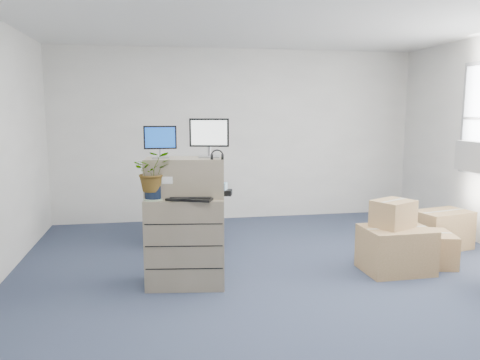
{
  "coord_description": "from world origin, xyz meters",
  "views": [
    {
      "loc": [
        -1.34,
        -4.15,
        1.82
      ],
      "look_at": [
        -0.52,
        0.4,
        1.12
      ],
      "focal_mm": 35.0,
      "sensor_mm": 36.0,
      "label": 1
    }
  ],
  "objects_px": {
    "filing_cabinet_lower": "(186,241)",
    "keyboard": "(190,199)",
    "water_bottle": "(190,183)",
    "monitor_right": "(209,136)",
    "monitor_left": "(160,140)",
    "office_chair": "(189,211)",
    "potted_plant": "(153,177)"
  },
  "relations": [
    {
      "from": "filing_cabinet_lower",
      "to": "keyboard",
      "type": "relative_size",
      "value": 2.07
    },
    {
      "from": "water_bottle",
      "to": "monitor_right",
      "type": "bearing_deg",
      "value": -9.05
    },
    {
      "from": "monitor_left",
      "to": "water_bottle",
      "type": "distance_m",
      "value": 0.54
    },
    {
      "from": "keyboard",
      "to": "office_chair",
      "type": "relative_size",
      "value": 0.54
    },
    {
      "from": "filing_cabinet_lower",
      "to": "monitor_right",
      "type": "bearing_deg",
      "value": 17.33
    },
    {
      "from": "monitor_left",
      "to": "monitor_right",
      "type": "height_order",
      "value": "monitor_right"
    },
    {
      "from": "monitor_right",
      "to": "office_chair",
      "type": "bearing_deg",
      "value": 106.46
    },
    {
      "from": "water_bottle",
      "to": "office_chair",
      "type": "height_order",
      "value": "water_bottle"
    },
    {
      "from": "keyboard",
      "to": "office_chair",
      "type": "distance_m",
      "value": 1.91
    },
    {
      "from": "potted_plant",
      "to": "filing_cabinet_lower",
      "type": "bearing_deg",
      "value": 14.74
    },
    {
      "from": "keyboard",
      "to": "potted_plant",
      "type": "height_order",
      "value": "potted_plant"
    },
    {
      "from": "water_bottle",
      "to": "keyboard",
      "type": "bearing_deg",
      "value": -95.78
    },
    {
      "from": "water_bottle",
      "to": "filing_cabinet_lower",
      "type": "bearing_deg",
      "value": -129.4
    },
    {
      "from": "filing_cabinet_lower",
      "to": "potted_plant",
      "type": "distance_m",
      "value": 0.77
    },
    {
      "from": "filing_cabinet_lower",
      "to": "monitor_left",
      "type": "bearing_deg",
      "value": 167.65
    },
    {
      "from": "monitor_right",
      "to": "office_chair",
      "type": "relative_size",
      "value": 0.48
    },
    {
      "from": "filing_cabinet_lower",
      "to": "potted_plant",
      "type": "relative_size",
      "value": 2.17
    },
    {
      "from": "filing_cabinet_lower",
      "to": "monitor_left",
      "type": "distance_m",
      "value": 1.08
    },
    {
      "from": "filing_cabinet_lower",
      "to": "keyboard",
      "type": "height_order",
      "value": "keyboard"
    },
    {
      "from": "filing_cabinet_lower",
      "to": "keyboard",
      "type": "xyz_separation_m",
      "value": [
        0.04,
        -0.17,
        0.48
      ]
    },
    {
      "from": "filing_cabinet_lower",
      "to": "office_chair",
      "type": "relative_size",
      "value": 1.11
    },
    {
      "from": "water_bottle",
      "to": "office_chair",
      "type": "xyz_separation_m",
      "value": [
        0.08,
        1.59,
        -0.64
      ]
    },
    {
      "from": "monitor_right",
      "to": "keyboard",
      "type": "xyz_separation_m",
      "value": [
        -0.22,
        -0.21,
        -0.61
      ]
    },
    {
      "from": "keyboard",
      "to": "water_bottle",
      "type": "bearing_deg",
      "value": 106.51
    },
    {
      "from": "water_bottle",
      "to": "office_chair",
      "type": "relative_size",
      "value": 0.31
    },
    {
      "from": "filing_cabinet_lower",
      "to": "keyboard",
      "type": "distance_m",
      "value": 0.51
    },
    {
      "from": "filing_cabinet_lower",
      "to": "potted_plant",
      "type": "bearing_deg",
      "value": -157.22
    },
    {
      "from": "filing_cabinet_lower",
      "to": "monitor_right",
      "type": "height_order",
      "value": "monitor_right"
    },
    {
      "from": "monitor_left",
      "to": "keyboard",
      "type": "distance_m",
      "value": 0.68
    },
    {
      "from": "monitor_right",
      "to": "office_chair",
      "type": "xyz_separation_m",
      "value": [
        -0.12,
        1.62,
        -1.14
      ]
    },
    {
      "from": "potted_plant",
      "to": "office_chair",
      "type": "xyz_separation_m",
      "value": [
        0.46,
        1.75,
        -0.74
      ]
    },
    {
      "from": "monitor_right",
      "to": "potted_plant",
      "type": "relative_size",
      "value": 0.94
    }
  ]
}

